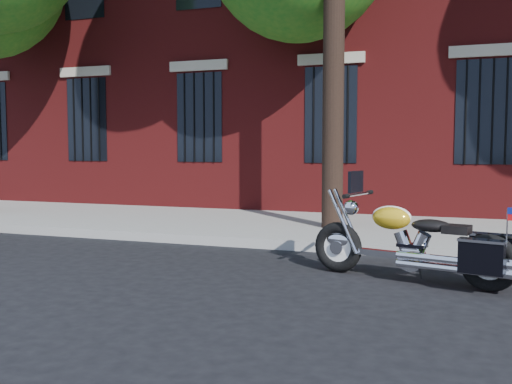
% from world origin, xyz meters
% --- Properties ---
extents(ground, '(120.00, 120.00, 0.00)m').
position_xyz_m(ground, '(0.00, 0.00, 0.00)').
color(ground, black).
rests_on(ground, ground).
extents(curb, '(40.00, 0.16, 0.15)m').
position_xyz_m(curb, '(0.00, 1.38, 0.07)').
color(curb, gray).
rests_on(curb, ground).
extents(sidewalk, '(40.00, 3.60, 0.15)m').
position_xyz_m(sidewalk, '(0.00, 3.26, 0.07)').
color(sidewalk, gray).
rests_on(sidewalk, ground).
extents(motorcycle, '(2.33, 1.09, 1.24)m').
position_xyz_m(motorcycle, '(2.12, -0.17, 0.42)').
color(motorcycle, black).
rests_on(motorcycle, ground).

